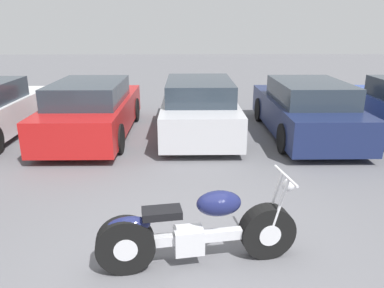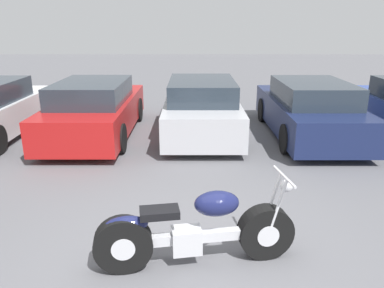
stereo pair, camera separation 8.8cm
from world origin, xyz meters
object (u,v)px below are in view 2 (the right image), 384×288
(motorcycle, at_px, (194,231))
(parked_car_silver, at_px, (201,107))
(parked_car_red, at_px, (95,110))
(parked_car_navy, at_px, (308,110))

(motorcycle, xyz_separation_m, parked_car_silver, (0.21, 5.53, 0.23))
(motorcycle, height_order, parked_car_red, parked_car_red)
(parked_car_red, height_order, parked_car_navy, same)
(parked_car_red, relative_size, parked_car_silver, 1.00)
(parked_car_red, bearing_deg, motorcycle, -65.32)
(motorcycle, bearing_deg, parked_car_red, 114.68)
(motorcycle, bearing_deg, parked_car_navy, 61.46)
(motorcycle, xyz_separation_m, parked_car_navy, (2.84, 5.23, 0.23))
(motorcycle, height_order, parked_car_navy, parked_car_navy)
(parked_car_silver, relative_size, parked_car_navy, 1.00)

